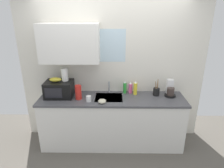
{
  "coord_description": "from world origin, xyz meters",
  "views": [
    {
      "loc": [
        0.04,
        -3.06,
        2.31
      ],
      "look_at": [
        0.0,
        0.0,
        1.15
      ],
      "focal_mm": 31.98,
      "sensor_mm": 36.0,
      "label": 1
    }
  ],
  "objects_px": {
    "microwave": "(59,89)",
    "coffee_maker": "(170,90)",
    "dish_soap_bottle_yellow": "(135,88)",
    "dish_soap_bottle_pink": "(130,88)",
    "cereal_canister": "(78,92)",
    "dish_soap_bottle_green": "(125,87)",
    "banana_bunch": "(55,80)",
    "paper_towel_roll": "(65,74)",
    "utensil_crock": "(156,91)",
    "small_bowl": "(102,101)",
    "mug_white": "(89,99)"
  },
  "relations": [
    {
      "from": "coffee_maker",
      "to": "dish_soap_bottle_pink",
      "type": "bearing_deg",
      "value": 170.84
    },
    {
      "from": "microwave",
      "to": "banana_bunch",
      "type": "relative_size",
      "value": 2.3
    },
    {
      "from": "dish_soap_bottle_pink",
      "to": "dish_soap_bottle_green",
      "type": "bearing_deg",
      "value": -178.99
    },
    {
      "from": "mug_white",
      "to": "microwave",
      "type": "bearing_deg",
      "value": 160.07
    },
    {
      "from": "paper_towel_roll",
      "to": "cereal_canister",
      "type": "distance_m",
      "value": 0.38
    },
    {
      "from": "mug_white",
      "to": "utensil_crock",
      "type": "height_order",
      "value": "utensil_crock"
    },
    {
      "from": "dish_soap_bottle_pink",
      "to": "cereal_canister",
      "type": "relative_size",
      "value": 0.87
    },
    {
      "from": "cereal_canister",
      "to": "small_bowl",
      "type": "xyz_separation_m",
      "value": [
        0.4,
        -0.15,
        -0.09
      ]
    },
    {
      "from": "dish_soap_bottle_pink",
      "to": "dish_soap_bottle_yellow",
      "type": "bearing_deg",
      "value": -38.27
    },
    {
      "from": "dish_soap_bottle_pink",
      "to": "dish_soap_bottle_yellow",
      "type": "xyz_separation_m",
      "value": [
        0.08,
        -0.06,
        0.02
      ]
    },
    {
      "from": "mug_white",
      "to": "coffee_maker",
      "type": "bearing_deg",
      "value": 10.28
    },
    {
      "from": "dish_soap_bottle_green",
      "to": "dish_soap_bottle_yellow",
      "type": "xyz_separation_m",
      "value": [
        0.18,
        -0.06,
        0.01
      ]
    },
    {
      "from": "cereal_canister",
      "to": "utensil_crock",
      "type": "xyz_separation_m",
      "value": [
        1.32,
        0.17,
        -0.05
      ]
    },
    {
      "from": "cereal_canister",
      "to": "small_bowl",
      "type": "relative_size",
      "value": 1.84
    },
    {
      "from": "dish_soap_bottle_green",
      "to": "mug_white",
      "type": "height_order",
      "value": "dish_soap_bottle_green"
    },
    {
      "from": "paper_towel_roll",
      "to": "mug_white",
      "type": "distance_m",
      "value": 0.59
    },
    {
      "from": "coffee_maker",
      "to": "utensil_crock",
      "type": "height_order",
      "value": "utensil_crock"
    },
    {
      "from": "dish_soap_bottle_yellow",
      "to": "dish_soap_bottle_green",
      "type": "bearing_deg",
      "value": 160.97
    },
    {
      "from": "coffee_maker",
      "to": "dish_soap_bottle_pink",
      "type": "relative_size",
      "value": 1.35
    },
    {
      "from": "coffee_maker",
      "to": "small_bowl",
      "type": "height_order",
      "value": "coffee_maker"
    },
    {
      "from": "paper_towel_roll",
      "to": "dish_soap_bottle_pink",
      "type": "xyz_separation_m",
      "value": [
        1.12,
        0.12,
        -0.28
      ]
    },
    {
      "from": "coffee_maker",
      "to": "dish_soap_bottle_yellow",
      "type": "bearing_deg",
      "value": 175.65
    },
    {
      "from": "banana_bunch",
      "to": "dish_soap_bottle_green",
      "type": "xyz_separation_m",
      "value": [
        1.17,
        0.16,
        -0.2
      ]
    },
    {
      "from": "dish_soap_bottle_pink",
      "to": "cereal_canister",
      "type": "height_order",
      "value": "cereal_canister"
    },
    {
      "from": "paper_towel_roll",
      "to": "coffee_maker",
      "type": "height_order",
      "value": "paper_towel_roll"
    },
    {
      "from": "coffee_maker",
      "to": "dish_soap_bottle_yellow",
      "type": "relative_size",
      "value": 1.13
    },
    {
      "from": "microwave",
      "to": "mug_white",
      "type": "distance_m",
      "value": 0.56
    },
    {
      "from": "microwave",
      "to": "small_bowl",
      "type": "bearing_deg",
      "value": -18.57
    },
    {
      "from": "microwave",
      "to": "dish_soap_bottle_green",
      "type": "height_order",
      "value": "microwave"
    },
    {
      "from": "paper_towel_roll",
      "to": "utensil_crock",
      "type": "xyz_separation_m",
      "value": [
        1.56,
        0.02,
        -0.31
      ]
    },
    {
      "from": "dish_soap_bottle_pink",
      "to": "dish_soap_bottle_yellow",
      "type": "relative_size",
      "value": 0.84
    },
    {
      "from": "microwave",
      "to": "coffee_maker",
      "type": "height_order",
      "value": "coffee_maker"
    },
    {
      "from": "banana_bunch",
      "to": "paper_towel_roll",
      "type": "height_order",
      "value": "paper_towel_roll"
    },
    {
      "from": "coffee_maker",
      "to": "utensil_crock",
      "type": "bearing_deg",
      "value": 177.14
    },
    {
      "from": "utensil_crock",
      "to": "cereal_canister",
      "type": "bearing_deg",
      "value": -172.66
    },
    {
      "from": "microwave",
      "to": "coffee_maker",
      "type": "xyz_separation_m",
      "value": [
        1.89,
        0.06,
        -0.03
      ]
    },
    {
      "from": "banana_bunch",
      "to": "paper_towel_roll",
      "type": "bearing_deg",
      "value": 18.43
    },
    {
      "from": "mug_white",
      "to": "dish_soap_bottle_yellow",
      "type": "bearing_deg",
      "value": 20.65
    },
    {
      "from": "banana_bunch",
      "to": "coffee_maker",
      "type": "bearing_deg",
      "value": 1.72
    },
    {
      "from": "dish_soap_bottle_yellow",
      "to": "dish_soap_bottle_pink",
      "type": "bearing_deg",
      "value": 141.73
    },
    {
      "from": "utensil_crock",
      "to": "dish_soap_bottle_green",
      "type": "bearing_deg",
      "value": 170.01
    },
    {
      "from": "microwave",
      "to": "cereal_canister",
      "type": "bearing_deg",
      "value": -16.13
    },
    {
      "from": "paper_towel_roll",
      "to": "dish_soap_bottle_pink",
      "type": "distance_m",
      "value": 1.16
    },
    {
      "from": "banana_bunch",
      "to": "dish_soap_bottle_yellow",
      "type": "bearing_deg",
      "value": 4.38
    },
    {
      "from": "paper_towel_roll",
      "to": "dish_soap_bottle_yellow",
      "type": "relative_size",
      "value": 0.89
    },
    {
      "from": "mug_white",
      "to": "small_bowl",
      "type": "distance_m",
      "value": 0.23
    },
    {
      "from": "dish_soap_bottle_yellow",
      "to": "cereal_canister",
      "type": "xyz_separation_m",
      "value": [
        -0.96,
        -0.2,
        0.0
      ]
    },
    {
      "from": "banana_bunch",
      "to": "dish_soap_bottle_yellow",
      "type": "relative_size",
      "value": 0.81
    },
    {
      "from": "banana_bunch",
      "to": "paper_towel_roll",
      "type": "relative_size",
      "value": 0.91
    },
    {
      "from": "coffee_maker",
      "to": "cereal_canister",
      "type": "relative_size",
      "value": 1.17
    }
  ]
}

